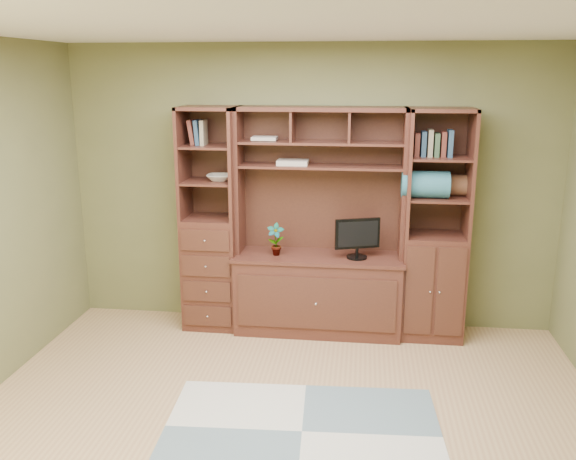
# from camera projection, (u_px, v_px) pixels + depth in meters

# --- Properties ---
(room) EXTENTS (4.60, 4.10, 2.64)m
(room) POSITION_uv_depth(u_px,v_px,m) (281.00, 248.00, 3.72)
(room) COLOR tan
(room) RESTS_ON ground
(center_hutch) EXTENTS (1.54, 0.53, 2.05)m
(center_hutch) POSITION_uv_depth(u_px,v_px,m) (319.00, 224.00, 5.44)
(center_hutch) COLOR #482119
(center_hutch) RESTS_ON ground
(left_tower) EXTENTS (0.50, 0.45, 2.05)m
(left_tower) POSITION_uv_depth(u_px,v_px,m) (211.00, 220.00, 5.60)
(left_tower) COLOR #482119
(left_tower) RESTS_ON ground
(right_tower) EXTENTS (0.55, 0.45, 2.05)m
(right_tower) POSITION_uv_depth(u_px,v_px,m) (436.00, 226.00, 5.35)
(right_tower) COLOR #482119
(right_tower) RESTS_ON ground
(rug) EXTENTS (1.92, 1.34, 0.01)m
(rug) POSITION_uv_depth(u_px,v_px,m) (302.00, 432.00, 4.07)
(rug) COLOR #9EA5A4
(rug) RESTS_ON ground
(monitor) EXTENTS (0.45, 0.30, 0.50)m
(monitor) POSITION_uv_depth(u_px,v_px,m) (358.00, 231.00, 5.38)
(monitor) COLOR black
(monitor) RESTS_ON center_hutch
(orchid) EXTENTS (0.15, 0.10, 0.29)m
(orchid) POSITION_uv_depth(u_px,v_px,m) (276.00, 239.00, 5.49)
(orchid) COLOR #9D5C35
(orchid) RESTS_ON center_hutch
(magazines) EXTENTS (0.27, 0.20, 0.04)m
(magazines) POSITION_uv_depth(u_px,v_px,m) (293.00, 162.00, 5.42)
(magazines) COLOR #BAAD9E
(magazines) RESTS_ON center_hutch
(bowl) EXTENTS (0.23, 0.23, 0.06)m
(bowl) POSITION_uv_depth(u_px,v_px,m) (220.00, 178.00, 5.49)
(bowl) COLOR beige
(bowl) RESTS_ON left_tower
(blanket_teal) EXTENTS (0.40, 0.23, 0.23)m
(blanket_teal) POSITION_uv_depth(u_px,v_px,m) (425.00, 184.00, 5.22)
(blanket_teal) COLOR #2D6576
(blanket_teal) RESTS_ON right_tower
(blanket_red) EXTENTS (0.33, 0.19, 0.19)m
(blanket_red) POSITION_uv_depth(u_px,v_px,m) (452.00, 185.00, 5.33)
(blanket_red) COLOR brown
(blanket_red) RESTS_ON right_tower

